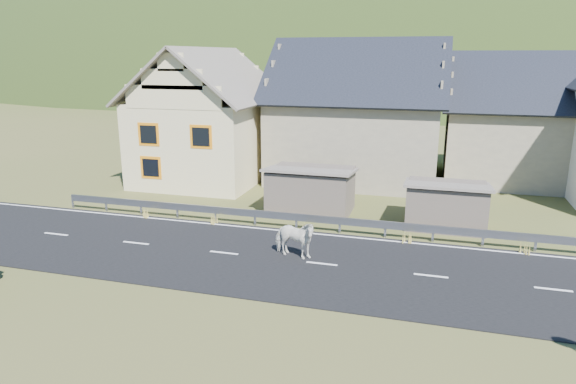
% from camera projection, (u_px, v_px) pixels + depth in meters
% --- Properties ---
extents(ground, '(160.00, 160.00, 0.00)m').
position_uv_depth(ground, '(322.00, 265.00, 19.45)').
color(ground, '#3F4B1E').
rests_on(ground, ground).
extents(road, '(60.00, 7.00, 0.04)m').
position_uv_depth(road, '(322.00, 264.00, 19.45)').
color(road, black).
rests_on(road, ground).
extents(lane_markings, '(60.00, 6.60, 0.01)m').
position_uv_depth(lane_markings, '(322.00, 264.00, 19.44)').
color(lane_markings, silver).
rests_on(lane_markings, road).
extents(guardrail, '(28.10, 0.09, 0.75)m').
position_uv_depth(guardrail, '(340.00, 221.00, 22.72)').
color(guardrail, '#93969B').
rests_on(guardrail, ground).
extents(shed_left, '(4.30, 3.30, 2.40)m').
position_uv_depth(shed_left, '(311.00, 191.00, 25.73)').
color(shed_left, '#675B50').
rests_on(shed_left, ground).
extents(shed_right, '(3.80, 2.90, 2.20)m').
position_uv_depth(shed_right, '(446.00, 206.00, 23.56)').
color(shed_right, '#675B50').
rests_on(shed_right, ground).
extents(house_cream, '(7.80, 9.80, 8.30)m').
position_uv_depth(house_cream, '(208.00, 110.00, 32.13)').
color(house_cream, beige).
rests_on(house_cream, ground).
extents(house_stone_a, '(10.80, 9.80, 8.90)m').
position_uv_depth(house_stone_a, '(358.00, 105.00, 32.44)').
color(house_stone_a, gray).
rests_on(house_stone_a, ground).
extents(house_stone_b, '(9.80, 8.80, 8.10)m').
position_uv_depth(house_stone_b, '(524.00, 113.00, 31.73)').
color(house_stone_b, gray).
rests_on(house_stone_b, ground).
extents(mountain, '(440.00, 280.00, 260.00)m').
position_uv_depth(mountain, '(438.00, 132.00, 190.39)').
color(mountain, '#233914').
rests_on(mountain, ground).
extents(conifer_patch, '(76.00, 50.00, 28.00)m').
position_uv_depth(conifer_patch, '(207.00, 61.00, 134.67)').
color(conifer_patch, black).
rests_on(conifer_patch, ground).
extents(horse, '(1.21, 1.98, 1.56)m').
position_uv_depth(horse, '(294.00, 238.00, 19.86)').
color(horse, silver).
rests_on(horse, road).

